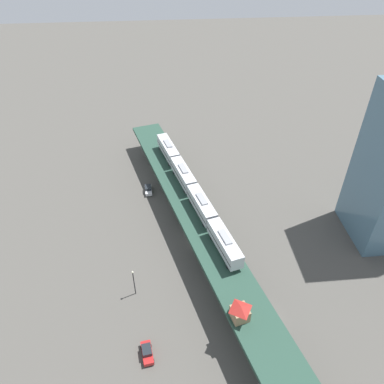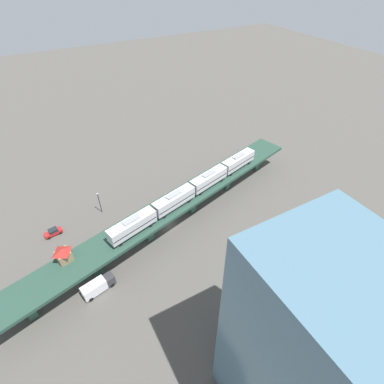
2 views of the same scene
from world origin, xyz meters
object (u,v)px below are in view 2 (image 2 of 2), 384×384
object	(u,v)px
signal_hut	(63,254)
office_tower	(303,349)
street_lamp	(99,201)
subway_train	(192,189)
delivery_truck	(98,286)
street_car_red	(53,232)
street_car_white	(207,180)

from	to	relation	value
signal_hut	office_tower	bearing A→B (deg)	-147.91
street_lamp	office_tower	distance (m)	61.78
subway_train	delivery_truck	xyz separation A→B (m)	(-10.91, 29.34, -7.73)
signal_hut	office_tower	xyz separation A→B (m)	(-40.00, -25.08, 9.25)
signal_hut	street_car_red	xyz separation A→B (m)	(16.32, 1.50, -7.81)
delivery_truck	subway_train	bearing A→B (deg)	-69.60
signal_hut	street_car_white	bearing A→B (deg)	-70.47
signal_hut	street_lamp	size ratio (longest dim) A/B	0.57
delivery_truck	office_tower	size ratio (longest dim) A/B	0.21
subway_train	signal_hut	size ratio (longest dim) A/B	12.37
signal_hut	street_car_red	bearing A→B (deg)	5.27
subway_train	street_car_white	distance (m)	18.16
signal_hut	street_lamp	xyz separation A→B (m)	(18.74, -11.90, -4.64)
street_car_white	office_tower	world-z (taller)	office_tower
office_tower	street_lamp	bearing A→B (deg)	12.64
delivery_truck	street_car_red	bearing A→B (deg)	14.66
signal_hut	street_car_white	world-z (taller)	signal_hut
signal_hut	street_car_white	size ratio (longest dim) A/B	0.87
subway_train	office_tower	bearing A→B (deg)	169.27
subway_train	delivery_truck	world-z (taller)	subway_train
office_tower	subway_train	bearing A→B (deg)	-10.73
signal_hut	delivery_truck	distance (m)	10.04
subway_train	street_car_red	bearing A→B (deg)	72.31
street_lamp	street_car_red	bearing A→B (deg)	100.25
signal_hut	office_tower	world-z (taller)	office_tower
office_tower	street_car_red	bearing A→B (deg)	25.27
street_car_red	office_tower	size ratio (longest dim) A/B	0.13
subway_train	street_lamp	distance (m)	26.20
delivery_truck	office_tower	bearing A→B (deg)	-148.70
street_car_red	street_lamp	world-z (taller)	street_lamp
signal_hut	street_car_red	distance (m)	18.15
subway_train	signal_hut	xyz separation A→B (m)	(-5.11, 33.63, -0.74)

